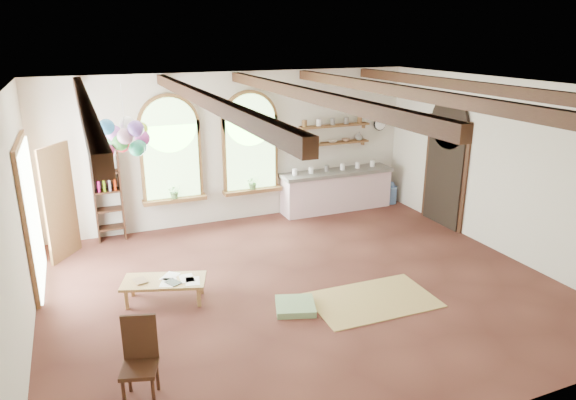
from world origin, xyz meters
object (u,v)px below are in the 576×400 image
coffee_table (164,282)px  balloon_cluster (125,138)px  kitchen_counter (336,190)px  side_chair (141,377)px

coffee_table → balloon_cluster: balloon_cluster is taller
coffee_table → balloon_cluster: size_ratio=1.18×
balloon_cluster → kitchen_counter: bearing=17.9°
balloon_cluster → coffee_table: bearing=-79.4°
side_chair → coffee_table: bearing=73.6°
coffee_table → balloon_cluster: (-0.24, 1.31, 2.02)m
kitchen_counter → coffee_table: size_ratio=1.97×
kitchen_counter → coffee_table: (-4.46, -2.83, -0.16)m
side_chair → balloon_cluster: balloon_cluster is taller
coffee_table → kitchen_counter: bearing=32.4°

